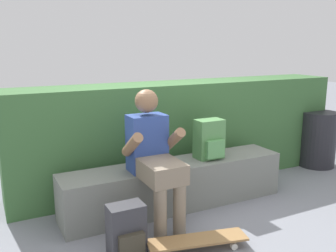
# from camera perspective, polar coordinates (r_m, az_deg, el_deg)

# --- Properties ---
(ground_plane) EXTENTS (24.00, 24.00, 0.00)m
(ground_plane) POSITION_cam_1_polar(r_m,az_deg,el_deg) (3.62, 3.35, -13.74)
(ground_plane) COLOR gray
(bench_main) EXTENTS (2.29, 0.43, 0.46)m
(bench_main) POSITION_cam_1_polar(r_m,az_deg,el_deg) (3.75, 1.24, -8.97)
(bench_main) COLOR slate
(bench_main) RESTS_ON ground
(person_skater) EXTENTS (0.49, 0.62, 1.21)m
(person_skater) POSITION_cam_1_polar(r_m,az_deg,el_deg) (3.29, -2.20, -4.23)
(person_skater) COLOR #2D4793
(person_skater) RESTS_ON ground
(skateboard_near_person) EXTENTS (0.82, 0.37, 0.09)m
(skateboard_near_person) POSITION_cam_1_polar(r_m,az_deg,el_deg) (3.09, 4.53, -17.07)
(skateboard_near_person) COLOR olive
(skateboard_near_person) RESTS_ON ground
(backpack_on_bench) EXTENTS (0.28, 0.23, 0.40)m
(backpack_on_bench) POSITION_cam_1_polar(r_m,az_deg,el_deg) (3.80, 6.37, -2.09)
(backpack_on_bench) COLOR #51894C
(backpack_on_bench) RESTS_ON bench_main
(backpack_on_ground) EXTENTS (0.28, 0.23, 0.40)m
(backpack_on_ground) POSITION_cam_1_polar(r_m,az_deg,el_deg) (2.99, -6.35, -15.59)
(backpack_on_ground) COLOR #333338
(backpack_on_ground) RESTS_ON ground
(hedge_row) EXTENTS (4.02, 0.58, 1.17)m
(hedge_row) POSITION_cam_1_polar(r_m,az_deg,el_deg) (4.40, 2.51, -0.86)
(hedge_row) COLOR #3B6737
(hedge_row) RESTS_ON ground
(trash_bin) EXTENTS (0.47, 0.47, 0.73)m
(trash_bin) POSITION_cam_1_polar(r_m,az_deg,el_deg) (5.33, 21.95, -1.86)
(trash_bin) COLOR #232328
(trash_bin) RESTS_ON ground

